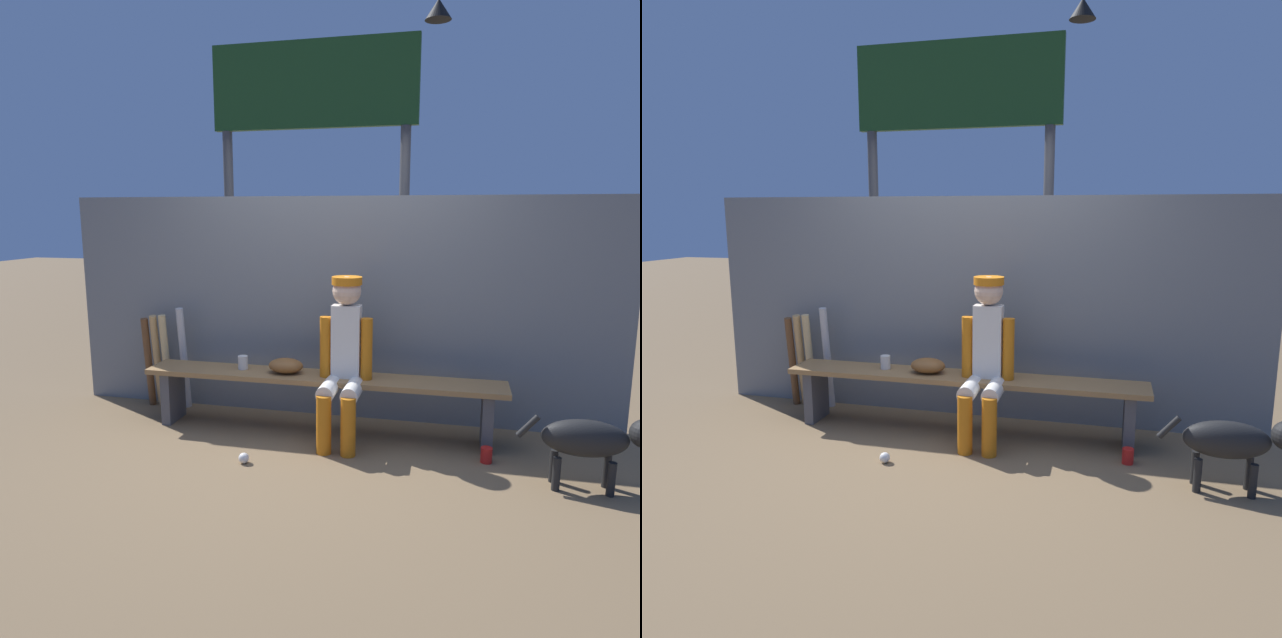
{
  "view_description": "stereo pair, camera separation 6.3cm",
  "coord_description": "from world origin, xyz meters",
  "views": [
    {
      "loc": [
        1.02,
        -4.23,
        1.74
      ],
      "look_at": [
        0.0,
        0.0,
        0.93
      ],
      "focal_mm": 32.22,
      "sensor_mm": 36.0,
      "label": 1
    },
    {
      "loc": [
        1.08,
        -4.22,
        1.74
      ],
      "look_at": [
        0.0,
        0.0,
        0.93
      ],
      "focal_mm": 32.22,
      "sensor_mm": 36.0,
      "label": 2
    }
  ],
  "objects": [
    {
      "name": "chainlink_fence",
      "position": [
        0.0,
        0.44,
        0.93
      ],
      "size": [
        4.7,
        0.03,
        1.87
      ],
      "primitive_type": "cube",
      "color": "slate",
      "rests_on": "ground_plane"
    },
    {
      "name": "dugout_bench",
      "position": [
        0.0,
        0.0,
        0.38
      ],
      "size": [
        2.85,
        0.36,
        0.48
      ],
      "color": "olive",
      "rests_on": "ground_plane"
    },
    {
      "name": "bat_wood_tan",
      "position": [
        -1.57,
        0.29,
        0.42
      ],
      "size": [
        0.09,
        0.19,
        0.85
      ],
      "primitive_type": "cylinder",
      "rotation": [
        0.14,
        0.0,
        0.14
      ],
      "color": "tan",
      "rests_on": "ground_plane"
    },
    {
      "name": "dog",
      "position": [
        1.9,
        -0.53,
        0.34
      ],
      "size": [
        0.84,
        0.2,
        0.49
      ],
      "color": "black",
      "rests_on": "ground_plane"
    },
    {
      "name": "player_seated",
      "position": [
        0.21,
        -0.11,
        0.69
      ],
      "size": [
        0.41,
        0.55,
        1.26
      ],
      "color": "silver",
      "rests_on": "ground_plane"
    },
    {
      "name": "ground_plane",
      "position": [
        0.0,
        0.0,
        0.0
      ],
      "size": [
        30.0,
        30.0,
        0.0
      ],
      "primitive_type": "plane",
      "color": "brown"
    },
    {
      "name": "baseball",
      "position": [
        -0.39,
        -0.68,
        0.04
      ],
      "size": [
        0.07,
        0.07,
        0.07
      ],
      "primitive_type": "sphere",
      "color": "white",
      "rests_on": "ground_plane"
    },
    {
      "name": "scoreboard",
      "position": [
        -0.36,
        1.49,
        2.55
      ],
      "size": [
        2.33,
        0.27,
        3.61
      ],
      "color": "#3F3F42",
      "rests_on": "ground_plane"
    },
    {
      "name": "bat_wood_natural",
      "position": [
        -1.47,
        0.26,
        0.43
      ],
      "size": [
        0.08,
        0.14,
        0.86
      ],
      "primitive_type": "cylinder",
      "rotation": [
        0.08,
        0.0,
        -0.11
      ],
      "color": "tan",
      "rests_on": "ground_plane"
    },
    {
      "name": "cup_on_ground",
      "position": [
        1.27,
        -0.27,
        0.06
      ],
      "size": [
        0.08,
        0.08,
        0.11
      ],
      "primitive_type": "cylinder",
      "color": "red",
      "rests_on": "ground_plane"
    },
    {
      "name": "bat_aluminum_silver",
      "position": [
        -1.31,
        0.28,
        0.46
      ],
      "size": [
        0.06,
        0.16,
        0.92
      ],
      "primitive_type": "cylinder",
      "rotation": [
        0.1,
        0.0,
        0.01
      ],
      "color": "#B7B7BC",
      "rests_on": "ground_plane"
    },
    {
      "name": "baseball_glove",
      "position": [
        -0.28,
        0.0,
        0.54
      ],
      "size": [
        0.28,
        0.2,
        0.12
      ],
      "primitive_type": "ellipsoid",
      "color": "brown",
      "rests_on": "dugout_bench"
    },
    {
      "name": "bat_wood_dark",
      "position": [
        -1.65,
        0.27,
        0.41
      ],
      "size": [
        0.08,
        0.16,
        0.82
      ],
      "primitive_type": "cylinder",
      "rotation": [
        0.11,
        0.0,
        0.1
      ],
      "color": "brown",
      "rests_on": "ground_plane"
    },
    {
      "name": "cup_on_bench",
      "position": [
        -0.65,
        0.03,
        0.53
      ],
      "size": [
        0.08,
        0.08,
        0.11
      ],
      "primitive_type": "cylinder",
      "color": "silver",
      "rests_on": "dugout_bench"
    }
  ]
}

